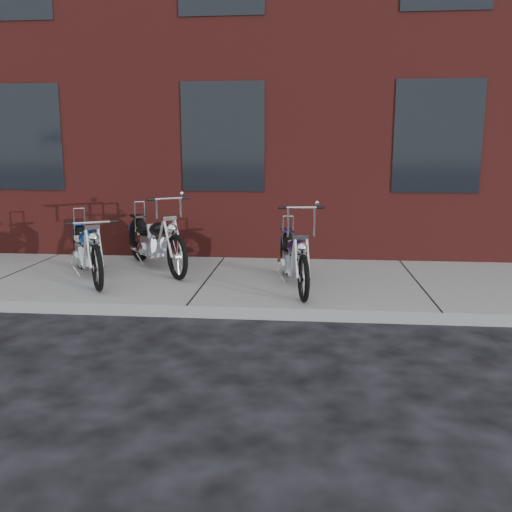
# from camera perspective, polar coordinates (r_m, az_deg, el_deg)

# --- Properties ---
(ground) EXTENTS (120.00, 120.00, 0.00)m
(ground) POSITION_cam_1_polar(r_m,az_deg,el_deg) (6.63, -7.29, -6.47)
(ground) COLOR black
(ground) RESTS_ON ground
(sidewalk) EXTENTS (22.00, 3.00, 0.15)m
(sidewalk) POSITION_cam_1_polar(r_m,az_deg,el_deg) (8.02, -4.97, -2.75)
(sidewalk) COLOR gray
(sidewalk) RESTS_ON ground
(building_brick) EXTENTS (22.00, 10.00, 8.00)m
(building_brick) POSITION_cam_1_polar(r_m,az_deg,el_deg) (14.37, -0.35, 19.15)
(building_brick) COLOR #591B19
(building_brick) RESTS_ON ground
(chopper_purple) EXTENTS (0.59, 2.05, 1.16)m
(chopper_purple) POSITION_cam_1_polar(r_m,az_deg,el_deg) (7.39, 4.01, -0.38)
(chopper_purple) COLOR black
(chopper_purple) RESTS_ON sidewalk
(chopper_blue) EXTENTS (1.22, 1.95, 0.96)m
(chopper_blue) POSITION_cam_1_polar(r_m,az_deg,el_deg) (8.21, -17.33, 0.47)
(chopper_blue) COLOR black
(chopper_blue) RESTS_ON sidewalk
(chopper_third) EXTENTS (1.46, 1.91, 1.17)m
(chopper_third) POSITION_cam_1_polar(r_m,az_deg,el_deg) (8.61, -10.57, 1.39)
(chopper_third) COLOR black
(chopper_third) RESTS_ON sidewalk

